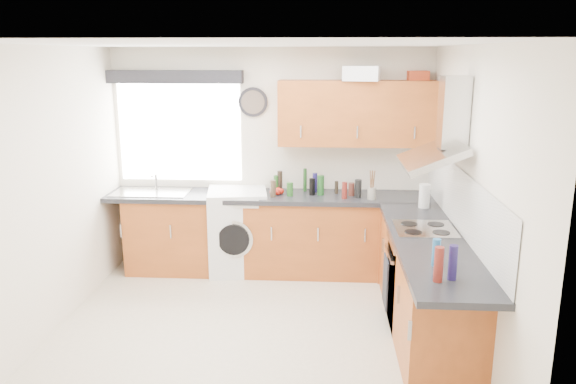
# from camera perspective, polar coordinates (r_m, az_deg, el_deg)

# --- Properties ---
(ground_plane) EXTENTS (3.60, 3.60, 0.00)m
(ground_plane) POSITION_cam_1_polar(r_m,az_deg,el_deg) (5.16, -3.46, -14.23)
(ground_plane) COLOR beige
(ceiling) EXTENTS (3.60, 3.60, 0.02)m
(ceiling) POSITION_cam_1_polar(r_m,az_deg,el_deg) (4.55, -3.93, 14.76)
(ceiling) COLOR white
(ceiling) RESTS_ON wall_back
(wall_back) EXTENTS (3.60, 0.02, 2.50)m
(wall_back) POSITION_cam_1_polar(r_m,az_deg,el_deg) (6.45, -1.70, 3.35)
(wall_back) COLOR silver
(wall_back) RESTS_ON ground_plane
(wall_front) EXTENTS (3.60, 0.02, 2.50)m
(wall_front) POSITION_cam_1_polar(r_m,az_deg,el_deg) (3.01, -7.96, -9.26)
(wall_front) COLOR silver
(wall_front) RESTS_ON ground_plane
(wall_left) EXTENTS (0.02, 3.60, 2.50)m
(wall_left) POSITION_cam_1_polar(r_m,az_deg,el_deg) (5.24, -23.63, -0.30)
(wall_left) COLOR silver
(wall_left) RESTS_ON ground_plane
(wall_right) EXTENTS (0.02, 3.60, 2.50)m
(wall_right) POSITION_cam_1_polar(r_m,az_deg,el_deg) (4.82, 18.07, -0.96)
(wall_right) COLOR silver
(wall_right) RESTS_ON ground_plane
(window) EXTENTS (1.40, 0.02, 1.10)m
(window) POSITION_cam_1_polar(r_m,az_deg,el_deg) (6.57, -10.94, 5.95)
(window) COLOR silver
(window) RESTS_ON wall_back
(window_blind) EXTENTS (1.50, 0.18, 0.14)m
(window_blind) POSITION_cam_1_polar(r_m,az_deg,el_deg) (6.43, -11.40, 11.41)
(window_blind) COLOR black
(window_blind) RESTS_ON wall_back
(splashback) EXTENTS (0.01, 3.00, 0.54)m
(splashback) POSITION_cam_1_polar(r_m,az_deg,el_deg) (5.12, 17.09, -0.86)
(splashback) COLOR white
(splashback) RESTS_ON wall_right
(base_cab_back) EXTENTS (3.00, 0.58, 0.86)m
(base_cab_back) POSITION_cam_1_polar(r_m,az_deg,el_deg) (6.38, -2.78, -4.38)
(base_cab_back) COLOR brown
(base_cab_back) RESTS_ON ground_plane
(base_cab_corner) EXTENTS (0.60, 0.60, 0.86)m
(base_cab_corner) POSITION_cam_1_polar(r_m,az_deg,el_deg) (6.40, 11.64, -4.60)
(base_cab_corner) COLOR brown
(base_cab_corner) RESTS_ON ground_plane
(base_cab_right) EXTENTS (0.58, 2.10, 0.86)m
(base_cab_right) POSITION_cam_1_polar(r_m,az_deg,el_deg) (5.16, 13.81, -9.33)
(base_cab_right) COLOR brown
(base_cab_right) RESTS_ON ground_plane
(worktop_back) EXTENTS (3.60, 0.62, 0.05)m
(worktop_back) POSITION_cam_1_polar(r_m,az_deg,el_deg) (6.23, -1.93, -0.45)
(worktop_back) COLOR black
(worktop_back) RESTS_ON base_cab_back
(worktop_right) EXTENTS (0.62, 2.42, 0.05)m
(worktop_right) POSITION_cam_1_polar(r_m,az_deg,el_deg) (4.86, 14.31, -5.09)
(worktop_right) COLOR black
(worktop_right) RESTS_ON base_cab_right
(sink) EXTENTS (0.84, 0.46, 0.10)m
(sink) POSITION_cam_1_polar(r_m,az_deg,el_deg) (6.48, -13.72, 0.29)
(sink) COLOR #ACACAC
(sink) RESTS_ON worktop_back
(oven) EXTENTS (0.56, 0.58, 0.85)m
(oven) POSITION_cam_1_polar(r_m,az_deg,el_deg) (5.29, 13.42, -8.75)
(oven) COLOR black
(oven) RESTS_ON ground_plane
(hob_plate) EXTENTS (0.52, 0.52, 0.01)m
(hob_plate) POSITION_cam_1_polar(r_m,az_deg,el_deg) (5.13, 13.72, -3.66)
(hob_plate) COLOR #ACACAC
(hob_plate) RESTS_ON worktop_right
(extractor_hood) EXTENTS (0.52, 0.78, 0.66)m
(extractor_hood) POSITION_cam_1_polar(r_m,az_deg,el_deg) (4.96, 15.43, 5.77)
(extractor_hood) COLOR #ACACAC
(extractor_hood) RESTS_ON wall_right
(upper_cabinets) EXTENTS (1.70, 0.35, 0.70)m
(upper_cabinets) POSITION_cam_1_polar(r_m,az_deg,el_deg) (6.18, 7.00, 7.95)
(upper_cabinets) COLOR brown
(upper_cabinets) RESTS_ON wall_back
(washing_machine) EXTENTS (0.73, 0.71, 0.95)m
(washing_machine) POSITION_cam_1_polar(r_m,az_deg,el_deg) (6.41, -5.11, -3.93)
(washing_machine) COLOR silver
(washing_machine) RESTS_ON ground_plane
(wall_clock) EXTENTS (0.33, 0.04, 0.33)m
(wall_clock) POSITION_cam_1_polar(r_m,az_deg,el_deg) (6.34, -3.59, 9.09)
(wall_clock) COLOR black
(wall_clock) RESTS_ON wall_back
(casserole) EXTENTS (0.42, 0.34, 0.15)m
(casserole) POSITION_cam_1_polar(r_m,az_deg,el_deg) (6.05, 7.50, 11.87)
(casserole) COLOR silver
(casserole) RESTS_ON upper_cabinets
(storage_box) EXTENTS (0.22, 0.18, 0.10)m
(storage_box) POSITION_cam_1_polar(r_m,az_deg,el_deg) (6.32, 13.07, 11.46)
(storage_box) COLOR #C74320
(storage_box) RESTS_ON upper_cabinets
(utensil_pot) EXTENTS (0.10, 0.10, 0.13)m
(utensil_pot) POSITION_cam_1_polar(r_m,az_deg,el_deg) (6.06, 8.50, -0.14)
(utensil_pot) COLOR gray
(utensil_pot) RESTS_ON worktop_back
(kitchen_roll) EXTENTS (0.13, 0.13, 0.24)m
(kitchen_roll) POSITION_cam_1_polar(r_m,az_deg,el_deg) (5.83, 13.69, -0.39)
(kitchen_roll) COLOR silver
(kitchen_roll) RESTS_ON worktop_right
(tomato_cluster) EXTENTS (0.17, 0.17, 0.06)m
(tomato_cluster) POSITION_cam_1_polar(r_m,az_deg,el_deg) (6.23, -1.18, 0.08)
(tomato_cluster) COLOR #A7170C
(tomato_cluster) RESTS_ON worktop_back
(jar_0) EXTENTS (0.06, 0.06, 0.23)m
(jar_0) POSITION_cam_1_polar(r_m,az_deg,el_deg) (6.36, -0.84, 1.13)
(jar_0) COLOR black
(jar_0) RESTS_ON worktop_back
(jar_1) EXTENTS (0.06, 0.06, 0.19)m
(jar_1) POSITION_cam_1_polar(r_m,az_deg,el_deg) (6.18, 2.46, 0.53)
(jar_1) COLOR black
(jar_1) RESTS_ON worktop_back
(jar_2) EXTENTS (0.05, 0.05, 0.18)m
(jar_2) POSITION_cam_1_polar(r_m,az_deg,el_deg) (6.36, -1.22, 0.90)
(jar_2) COLOR #1F4E1C
(jar_2) RESTS_ON worktop_back
(jar_3) EXTENTS (0.07, 0.07, 0.20)m
(jar_3) POSITION_cam_1_polar(r_m,az_deg,el_deg) (6.12, 7.13, 0.35)
(jar_3) COLOR black
(jar_3) RESTS_ON worktop_back
(jar_4) EXTENTS (0.06, 0.06, 0.19)m
(jar_4) POSITION_cam_1_polar(r_m,az_deg,el_deg) (6.09, -1.54, 0.34)
(jar_4) COLOR #403123
(jar_4) RESTS_ON worktop_back
(jar_5) EXTENTS (0.04, 0.04, 0.14)m
(jar_5) POSITION_cam_1_polar(r_m,az_deg,el_deg) (6.27, 4.95, 0.47)
(jar_5) COLOR black
(jar_5) RESTS_ON worktop_back
(jar_6) EXTENTS (0.07, 0.07, 0.15)m
(jar_6) POSITION_cam_1_polar(r_m,az_deg,el_deg) (6.14, 0.19, 0.28)
(jar_6) COLOR #21501C
(jar_6) RESTS_ON worktop_back
(jar_7) EXTENTS (0.07, 0.07, 0.14)m
(jar_7) POSITION_cam_1_polar(r_m,az_deg,el_deg) (6.20, 6.45, 0.29)
(jar_7) COLOR #52251D
(jar_7) RESTS_ON worktop_back
(jar_8) EXTENTS (0.04, 0.04, 0.26)m
(jar_8) POSITION_cam_1_polar(r_m,az_deg,el_deg) (6.34, 1.74, 1.24)
(jar_8) COLOR #1A4217
(jar_8) RESTS_ON worktop_back
(jar_9) EXTENTS (0.06, 0.06, 0.18)m
(jar_9) POSITION_cam_1_polar(r_m,az_deg,el_deg) (6.05, 5.77, 0.16)
(jar_9) COLOR #5F1914
(jar_9) RESTS_ON worktop_back
(jar_10) EXTENTS (0.08, 0.08, 0.22)m
(jar_10) POSITION_cam_1_polar(r_m,az_deg,el_deg) (6.19, 3.34, 0.70)
(jar_10) COLOR #19461B
(jar_10) RESTS_ON worktop_back
(jar_11) EXTENTS (0.05, 0.05, 0.22)m
(jar_11) POSITION_cam_1_polar(r_m,az_deg,el_deg) (6.32, 2.74, 0.98)
(jar_11) COLOR navy
(jar_11) RESTS_ON worktop_back
(bottle_0) EXTENTS (0.06, 0.06, 0.25)m
(bottle_0) POSITION_cam_1_polar(r_m,az_deg,el_deg) (3.98, 15.05, -7.12)
(bottle_0) COLOR maroon
(bottle_0) RESTS_ON worktop_right
(bottle_1) EXTENTS (0.06, 0.06, 0.21)m
(bottle_1) POSITION_cam_1_polar(r_m,az_deg,el_deg) (4.27, 14.82, -5.95)
(bottle_1) COLOR #1D578B
(bottle_1) RESTS_ON worktop_right
(bottle_2) EXTENTS (0.06, 0.06, 0.25)m
(bottle_2) POSITION_cam_1_polar(r_m,az_deg,el_deg) (4.04, 16.40, -6.88)
(bottle_2) COLOR #1E164A
(bottle_2) RESTS_ON worktop_right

